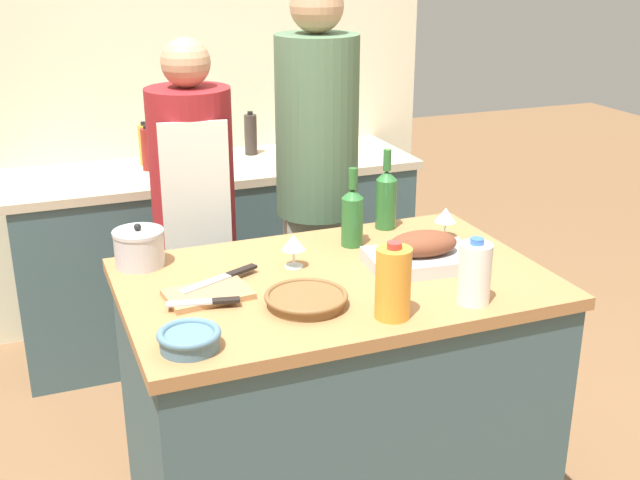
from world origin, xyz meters
name	(u,v)px	position (x,y,z in m)	size (l,w,h in m)	color
kitchen_island	(334,405)	(0.00, 0.00, 0.47)	(1.32, 0.85, 0.94)	#3D565B
back_counter	(218,253)	(0.00, 1.53, 0.46)	(1.96, 0.60, 0.91)	#3D565B
back_wall	(193,78)	(0.00, 1.88, 1.27)	(2.46, 0.10, 2.55)	beige
roasting_pan	(422,253)	(0.30, -0.02, 0.98)	(0.37, 0.26, 0.12)	#BCBCC1
wicker_basket	(306,299)	(-0.16, -0.16, 0.96)	(0.24, 0.24, 0.04)	brown
cutting_board	(208,294)	(-0.41, 0.00, 0.94)	(0.26, 0.18, 0.02)	#AD7F51
stock_pot	(139,248)	(-0.55, 0.32, 1.00)	(0.16, 0.16, 0.14)	#B7B7BC
mixing_bowl	(189,339)	(-0.53, -0.30, 0.96)	(0.17, 0.17, 0.05)	slate
juice_jug	(393,283)	(0.04, -0.32, 1.04)	(0.10, 0.10, 0.22)	orange
milk_jug	(475,273)	(0.30, -0.32, 1.03)	(0.09, 0.09, 0.20)	white
wine_bottle_green	(352,215)	(0.16, 0.24, 1.04)	(0.08, 0.08, 0.28)	#28662D
wine_bottle_dark	(386,197)	(0.35, 0.36, 1.05)	(0.08, 0.08, 0.30)	#28662D
wine_glass_left	(294,243)	(-0.09, 0.13, 1.02)	(0.08, 0.08, 0.11)	silver
wine_glass_right	(446,216)	(0.50, 0.19, 1.02)	(0.08, 0.08, 0.11)	silver
knife_chef	(222,277)	(-0.34, 0.08, 0.96)	(0.27, 0.15, 0.01)	#B7B7BC
knife_paring	(206,302)	(-0.43, -0.07, 0.96)	(0.21, 0.07, 0.01)	#B7B7BC
stand_mixer	(300,134)	(0.40, 1.42, 1.05)	(0.18, 0.14, 0.35)	#B22323
condiment_bottle_tall	(145,145)	(-0.30, 1.66, 1.01)	(0.05, 0.05, 0.21)	#B28E2D
condiment_bottle_short	(251,134)	(0.23, 1.67, 1.01)	(0.06, 0.06, 0.22)	#332D28
condiment_bottle_extra	(147,149)	(-0.30, 1.56, 1.01)	(0.05, 0.05, 0.22)	maroon
person_cook_aproned	(195,221)	(-0.25, 0.84, 0.89)	(0.33, 0.34, 1.60)	beige
person_cook_guest	(317,180)	(0.26, 0.81, 1.00)	(0.34, 0.34, 1.80)	beige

